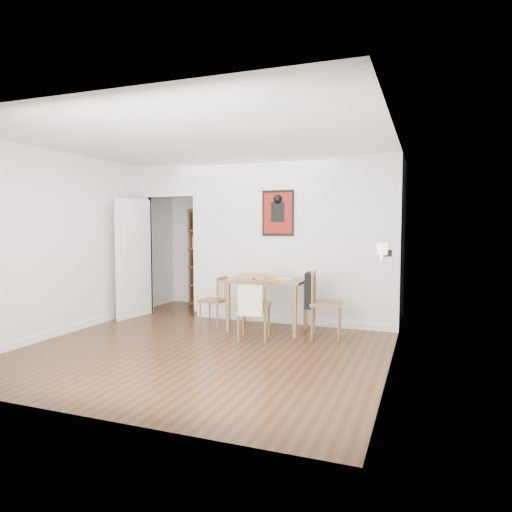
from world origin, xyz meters
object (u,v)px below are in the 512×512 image
at_px(chair_front, 254,305).
at_px(ceramic_jar_b, 389,253).
at_px(dining_table, 268,285).
at_px(fireplace, 387,302).
at_px(notebook, 286,279).
at_px(bookshelf, 210,258).
at_px(ceramic_jar_a, 383,253).
at_px(chair_right, 325,303).
at_px(mantel_lamp, 382,250).
at_px(red_glass, 253,277).
at_px(orange_fruit, 276,276).
at_px(chair_left, 213,301).

relative_size(chair_front, ceramic_jar_b, 10.55).
distance_m(dining_table, fireplace, 1.84).
distance_m(fireplace, notebook, 1.61).
height_order(bookshelf, ceramic_jar_a, bookshelf).
xyz_separation_m(dining_table, chair_right, (0.89, -0.12, -0.19)).
height_order(dining_table, mantel_lamp, mantel_lamp).
relative_size(red_glass, notebook, 0.31).
distance_m(chair_front, notebook, 0.75).
xyz_separation_m(chair_front, ceramic_jar_b, (1.74, 0.36, 0.73)).
bearing_deg(orange_fruit, chair_front, -99.36).
distance_m(chair_left, fireplace, 2.70).
bearing_deg(ceramic_jar_a, chair_front, -174.38).
distance_m(bookshelf, ceramic_jar_b, 3.93).
bearing_deg(chair_front, chair_right, 27.94).
bearing_deg(ceramic_jar_a, orange_fruit, 162.96).
distance_m(chair_right, ceramic_jar_b, 1.12).
bearing_deg(red_glass, chair_front, -68.33).
relative_size(orange_fruit, notebook, 0.28).
height_order(chair_left, red_glass, red_glass).
bearing_deg(chair_right, notebook, 164.95).
relative_size(chair_front, ceramic_jar_a, 8.77).
bearing_deg(orange_fruit, ceramic_jar_a, -17.04).
bearing_deg(orange_fruit, notebook, -3.95).
bearing_deg(red_glass, ceramic_jar_a, -8.29).
relative_size(chair_front, red_glass, 11.49).
distance_m(chair_front, orange_fruit, 0.73).
distance_m(dining_table, orange_fruit, 0.18).
bearing_deg(chair_right, ceramic_jar_a, -20.98).
bearing_deg(chair_front, orange_fruit, 80.64).
distance_m(chair_left, ceramic_jar_b, 2.76).
height_order(chair_right, ceramic_jar_b, ceramic_jar_b).
xyz_separation_m(chair_front, red_glass, (-0.17, 0.43, 0.34)).
distance_m(chair_left, bookshelf, 1.88).
xyz_separation_m(fireplace, mantel_lamp, (-0.04, -0.33, 0.67)).
relative_size(chair_left, ceramic_jar_b, 8.75).
height_order(bookshelf, fireplace, bookshelf).
distance_m(chair_left, ceramic_jar_a, 2.72).
bearing_deg(orange_fruit, mantel_lamp, -30.70).
bearing_deg(orange_fruit, ceramic_jar_b, -9.83).
distance_m(chair_front, bookshelf, 2.82).
bearing_deg(ceramic_jar_b, red_glass, 177.86).
bearing_deg(orange_fruit, red_glass, -142.81).
relative_size(fireplace, orange_fruit, 17.00).
relative_size(chair_right, ceramic_jar_b, 10.56).
relative_size(bookshelf, red_glass, 22.90).
height_order(chair_front, notebook, chair_front).
xyz_separation_m(chair_front, ceramic_jar_a, (1.67, 0.16, 0.74)).
height_order(chair_right, red_glass, chair_right).
height_order(fireplace, red_glass, fireplace).
xyz_separation_m(bookshelf, red_glass, (1.57, -1.74, -0.11)).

